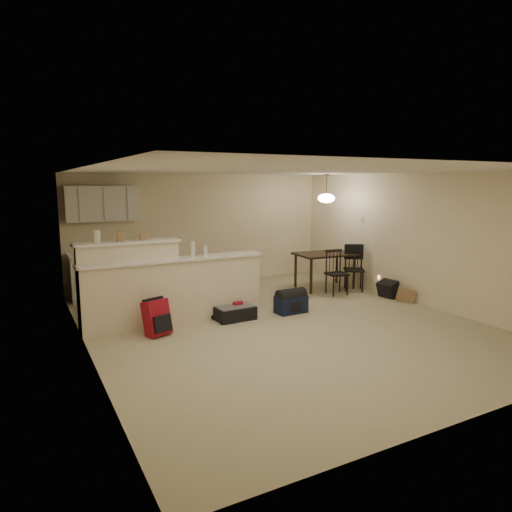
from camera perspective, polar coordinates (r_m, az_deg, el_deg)
room at (r=7.34m, az=3.25°, el=0.83°), size 7.00×7.02×2.50m
breakfast_bar at (r=7.66m, az=-12.05°, el=-3.89°), size 3.08×0.58×1.39m
upper_cabinets at (r=9.67m, az=-18.70°, el=6.24°), size 1.40×0.34×0.70m
kitchen_counter at (r=9.75m, az=-16.98°, el=-2.26°), size 1.80×0.60×0.90m
thermostat at (r=10.32m, az=13.07°, el=4.41°), size 0.02×0.12×0.12m
jar at (r=7.46m, az=-19.26°, el=2.32°), size 0.10×0.10×0.20m
cereal_box at (r=7.53m, az=-16.59°, el=2.35°), size 0.10×0.07×0.16m
small_box at (r=7.60m, az=-13.99°, el=2.38°), size 0.08×0.06×0.12m
bottle_a at (r=7.65m, az=-7.89°, el=0.86°), size 0.07×0.07×0.26m
bottle_b at (r=7.73m, az=-6.34°, el=0.68°), size 0.06×0.06×0.18m
dining_table at (r=10.12m, az=8.61°, el=-0.16°), size 1.31×0.92×0.78m
pendant_lamp at (r=10.00m, az=8.79°, el=7.21°), size 0.36×0.36×0.62m
dining_chair_near at (r=9.63m, az=10.09°, el=-2.05°), size 0.46×0.44×0.93m
dining_chair_far at (r=10.06m, az=12.16°, el=-1.53°), size 0.57×0.57×0.96m
suitcase at (r=7.85m, az=-2.69°, el=-7.12°), size 0.67×0.45×0.22m
red_backpack at (r=7.19m, az=-12.31°, el=-7.55°), size 0.42×0.33×0.54m
navy_duffel at (r=8.24m, az=4.39°, el=-6.06°), size 0.57×0.32×0.30m
black_daypack at (r=9.67m, az=16.23°, el=-4.03°), size 0.31×0.41×0.33m
cardboard_sheet at (r=9.35m, az=18.26°, el=-4.72°), size 0.13×0.36×0.29m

